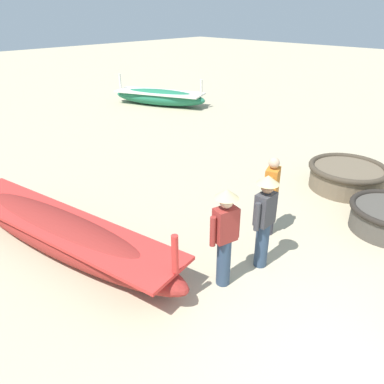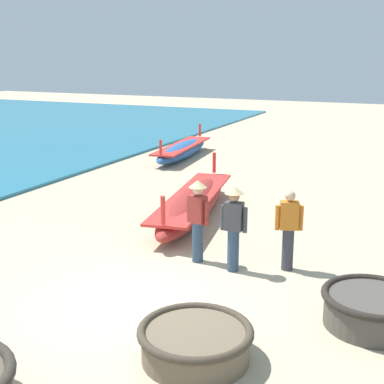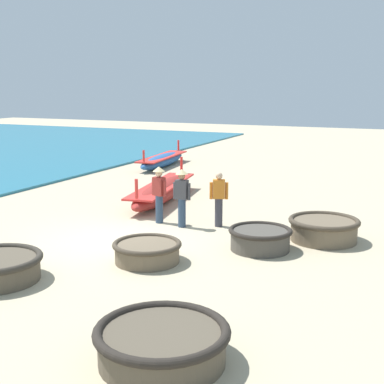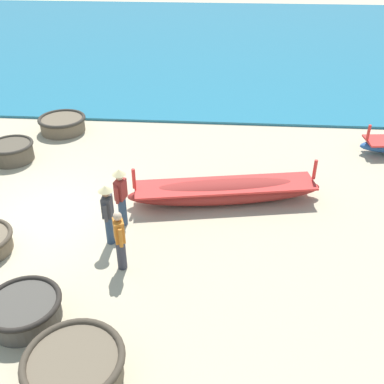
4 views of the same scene
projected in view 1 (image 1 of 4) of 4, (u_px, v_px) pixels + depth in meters
The scene contains 7 objects.
ground_plane at pixel (346, 374), 4.49m from camera, with size 80.00×80.00×0.00m, color #BCAD8C.
coracle_nearest at pixel (347, 176), 8.96m from camera, with size 1.83×1.83×0.60m.
long_boat_green_hull at pixel (60, 232), 6.68m from camera, with size 1.94×5.67×1.22m.
long_boat_red_hull at pixel (160, 97), 16.67m from camera, with size 2.75×4.42×1.24m.
fisherman_with_hat at pixel (265, 216), 5.98m from camera, with size 0.53×0.36×1.67m.
fisherman_hauling at pixel (271, 195), 6.94m from camera, with size 0.50×0.33×1.57m.
fisherman_standing_right at pixel (225, 232), 5.56m from camera, with size 0.52×0.36×1.67m.
Camera 1 is at (-3.48, -0.80, 3.97)m, focal length 35.00 mm.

